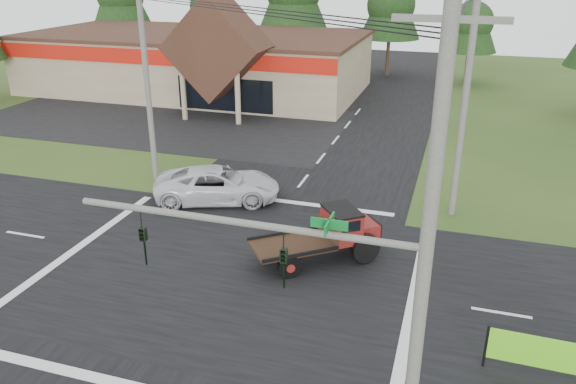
% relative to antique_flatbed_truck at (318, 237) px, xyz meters
% --- Properties ---
extents(ground, '(120.00, 120.00, 0.00)m').
position_rel_antique_flatbed_truck_xyz_m(ground, '(-2.97, -1.67, -1.09)').
color(ground, '#264418').
rests_on(ground, ground).
extents(road_ns, '(12.00, 120.00, 0.02)m').
position_rel_antique_flatbed_truck_xyz_m(road_ns, '(-2.97, -1.67, -1.08)').
color(road_ns, black).
rests_on(road_ns, ground).
extents(road_ew, '(120.00, 12.00, 0.02)m').
position_rel_antique_flatbed_truck_xyz_m(road_ew, '(-2.97, -1.67, -1.08)').
color(road_ew, black).
rests_on(road_ew, ground).
extents(parking_apron, '(28.00, 14.00, 0.02)m').
position_rel_antique_flatbed_truck_xyz_m(parking_apron, '(-16.97, 17.33, -1.07)').
color(parking_apron, black).
rests_on(parking_apron, ground).
extents(cvs_building, '(30.40, 18.20, 9.19)m').
position_rel_antique_flatbed_truck_xyz_m(cvs_building, '(-18.68, 27.90, 1.69)').
color(cvs_building, gray).
rests_on(cvs_building, ground).
extents(traffic_signal_mast, '(8.12, 0.24, 7.00)m').
position_rel_antique_flatbed_truck_xyz_m(traffic_signal_mast, '(2.85, -9.17, 3.34)').
color(traffic_signal_mast, '#595651').
rests_on(traffic_signal_mast, ground).
extents(utility_pole_nr, '(2.00, 0.30, 11.00)m').
position_rel_antique_flatbed_truck_xyz_m(utility_pole_nr, '(4.53, -9.17, 4.55)').
color(utility_pole_nr, '#595651').
rests_on(utility_pole_nr, ground).
extents(utility_pole_nw, '(2.00, 0.30, 10.50)m').
position_rel_antique_flatbed_truck_xyz_m(utility_pole_nw, '(-10.97, 6.33, 4.30)').
color(utility_pole_nw, '#595651').
rests_on(utility_pole_nw, ground).
extents(utility_pole_ne, '(2.00, 0.30, 11.50)m').
position_rel_antique_flatbed_truck_xyz_m(utility_pole_ne, '(5.03, 6.33, 4.80)').
color(utility_pole_ne, '#595651').
rests_on(utility_pole_ne, ground).
extents(utility_pole_n, '(2.00, 0.30, 11.20)m').
position_rel_antique_flatbed_truck_xyz_m(utility_pole_n, '(5.03, 20.33, 4.65)').
color(utility_pole_n, '#595651').
rests_on(utility_pole_n, ground).
extents(tree_row_b, '(5.60, 5.60, 10.10)m').
position_rel_antique_flatbed_truck_xyz_m(tree_row_b, '(-22.97, 40.33, 5.62)').
color(tree_row_b, '#332316').
rests_on(tree_row_b, ground).
extents(tree_row_d, '(6.16, 6.16, 11.11)m').
position_rel_antique_flatbed_truck_xyz_m(tree_row_d, '(-2.97, 40.33, 6.29)').
color(tree_row_d, '#332316').
rests_on(tree_row_d, ground).
extents(tree_row_e, '(5.04, 5.04, 9.09)m').
position_rel_antique_flatbed_truck_xyz_m(tree_row_e, '(5.03, 38.33, 4.94)').
color(tree_row_e, '#332316').
rests_on(tree_row_e, ground).
extents(antique_flatbed_truck, '(5.33, 4.78, 2.18)m').
position_rel_antique_flatbed_truck_xyz_m(antique_flatbed_truck, '(0.00, 0.00, 0.00)').
color(antique_flatbed_truck, '#5B1A0D').
rests_on(antique_flatbed_truck, ground).
extents(roadside_banner, '(4.27, 0.23, 1.46)m').
position_rel_antique_flatbed_truck_xyz_m(roadside_banner, '(8.47, -4.77, -0.36)').
color(roadside_banner, '#66D01B').
rests_on(roadside_banner, ground).
extents(white_pickup, '(6.82, 4.80, 1.73)m').
position_rel_antique_flatbed_truck_xyz_m(white_pickup, '(-6.38, 4.52, -0.23)').
color(white_pickup, silver).
rests_on(white_pickup, ground).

